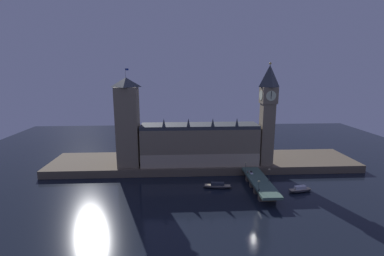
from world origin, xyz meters
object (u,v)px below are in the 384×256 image
Objects in this scene: clock_tower at (268,112)px; boat_upstream at (217,186)px; victoria_tower at (128,122)px; street_lamp_mid at (269,173)px; street_lamp_near at (259,184)px; car_northbound_lead at (251,173)px; street_lamp_far at (245,166)px; pedestrian_near_rail at (259,190)px; pedestrian_mid_walk at (269,180)px; pedestrian_far_rail at (247,172)px; boat_downstream at (300,190)px.

clock_tower is 61.43m from boat_upstream.
street_lamp_mid is at bearing -21.21° from victoria_tower.
street_lamp_near is 0.85× the size of street_lamp_mid.
victoria_tower is 10.62× the size of street_lamp_near.
clock_tower reaches higher than car_northbound_lead.
street_lamp_far is at bearing 125.38° from street_lamp_mid.
pedestrian_mid_walk is (9.65, 12.99, -0.02)m from pedestrian_near_rail.
pedestrian_near_rail is 16.18m from pedestrian_mid_walk.
clock_tower is 39.98m from street_lamp_far.
street_lamp_mid is at bearing -103.44° from clock_tower.
pedestrian_far_rail is 0.26× the size of street_lamp_far.
pedestrian_far_rail is at bearing -83.70° from street_lamp_far.
car_northbound_lead is 29.94m from boat_downstream.
clock_tower is 48.53m from pedestrian_mid_walk.
street_lamp_near reaches higher than car_northbound_lead.
street_lamp_near reaches higher than pedestrian_near_rail.
boat_downstream is at bearing 20.22° from pedestrian_near_rail.
victoria_tower is 95.03m from pedestrian_near_rail.
car_northbound_lead is at bearing -127.61° from clock_tower.
pedestrian_far_rail is 4.86m from street_lamp_far.
street_lamp_mid is 31.39m from boat_upstream.
victoria_tower is 84.88m from pedestrian_far_rail.
street_lamp_near is (76.31, -48.40, -25.49)m from victoria_tower.
clock_tower is at bearing 42.02° from street_lamp_far.
street_lamp_mid is 0.41× the size of boat_upstream.
street_lamp_near reaches higher than boat_downstream.
car_northbound_lead is at bearing 19.19° from boat_upstream.
street_lamp_mid reaches higher than pedestrian_near_rail.
street_lamp_mid is at bearing -54.62° from street_lamp_far.
pedestrian_near_rail is 1.03× the size of pedestrian_mid_walk.
pedestrian_near_rail reaches higher than car_northbound_lead.
street_lamp_mid is at bearing 54.62° from street_lamp_near.
car_northbound_lead is at bearing 4.99° from pedestrian_far_rail.
boat_upstream is (-19.39, -11.14, -8.65)m from street_lamp_far.
clock_tower is 1.06× the size of victoria_tower.
pedestrian_mid_walk is at bearing -22.23° from victoria_tower.
victoria_tower reaches higher than boat_upstream.
victoria_tower is at bearing 158.79° from street_lamp_mid.
car_northbound_lead is 0.30× the size of boat_downstream.
pedestrian_near_rail is 0.09× the size of boat_upstream.
victoria_tower reaches higher than street_lamp_near.
victoria_tower is 37.89× the size of pedestrian_far_rail.
victoria_tower is (-94.11, 2.92, -6.77)m from clock_tower.
pedestrian_near_rail is at bearing -124.52° from street_lamp_mid.
street_lamp_mid reaches higher than boat_downstream.
street_lamp_near is 0.35× the size of boat_upstream.
victoria_tower is 3.69× the size of boat_upstream.
clock_tower is at bearing 52.39° from car_northbound_lead.
pedestrian_mid_walk is 0.09× the size of boat_upstream.
car_northbound_lead is 2.44m from pedestrian_far_rail.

